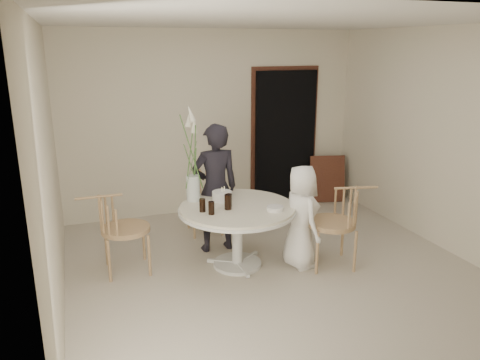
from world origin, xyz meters
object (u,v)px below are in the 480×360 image
object	(u,v)px
chair_left	(113,222)
boy	(301,217)
chair_right	(343,214)
chair_far	(202,192)
table	(237,216)
flower_vase	(193,168)
birthday_cake	(222,196)
girl	(215,188)

from	to	relation	value
chair_left	boy	xyz separation A→B (m)	(2.02, -0.56, -0.00)
chair_right	chair_far	bearing A→B (deg)	-129.30
chair_right	chair_left	size ratio (longest dim) A/B	1.02
table	flower_vase	bearing A→B (deg)	138.44
chair_far	chair_right	size ratio (longest dim) A/B	0.87
table	flower_vase	world-z (taller)	flower_vase
birthday_cake	flower_vase	distance (m)	0.48
girl	boy	size ratio (longest dim) A/B	1.33
table	boy	size ratio (longest dim) A/B	1.11
chair_far	boy	size ratio (longest dim) A/B	0.69
chair_left	boy	world-z (taller)	boy
chair_far	chair_left	bearing A→B (deg)	-142.10
table	chair_left	distance (m)	1.37
table	chair_right	world-z (taller)	chair_right
chair_left	flower_vase	distance (m)	1.07
chair_left	birthday_cake	bearing A→B (deg)	-92.30
chair_left	girl	world-z (taller)	girl
flower_vase	chair_left	bearing A→B (deg)	-176.53
boy	flower_vase	size ratio (longest dim) A/B	1.07
chair_far	chair_left	distance (m)	1.57
chair_left	girl	bearing A→B (deg)	-79.42
chair_far	boy	bearing A→B (deg)	-60.97
chair_right	flower_vase	bearing A→B (deg)	-101.95
chair_far	birthday_cake	bearing A→B (deg)	-89.78
chair_left	birthday_cake	distance (m)	1.25
girl	flower_vase	world-z (taller)	flower_vase
table	chair_right	size ratio (longest dim) A/B	1.40
table	flower_vase	distance (m)	0.75
girl	chair_right	bearing A→B (deg)	142.69
table	chair_far	size ratio (longest dim) A/B	1.60
chair_far	flower_vase	distance (m)	1.10
chair_far	boy	xyz separation A→B (m)	(0.75, -1.47, 0.06)
chair_left	boy	distance (m)	2.10
chair_far	birthday_cake	distance (m)	1.01
chair_left	girl	size ratio (longest dim) A/B	0.58
chair_right	flower_vase	size ratio (longest dim) A/B	0.85
table	boy	world-z (taller)	boy
table	boy	bearing A→B (deg)	-20.02
birthday_cake	flower_vase	bearing A→B (deg)	158.57
table	chair_right	xyz separation A→B (m)	(1.15, -0.37, -0.00)
chair_right	birthday_cake	distance (m)	1.41
boy	chair_right	bearing A→B (deg)	-107.39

